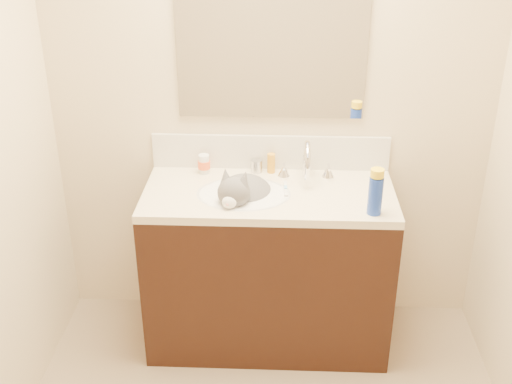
# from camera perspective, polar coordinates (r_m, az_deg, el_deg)

# --- Properties ---
(room_shell) EXTENTS (2.24, 2.54, 2.52)m
(room_shell) POSITION_cam_1_polar(r_m,az_deg,el_deg) (1.91, 0.62, 3.77)
(room_shell) COLOR beige
(room_shell) RESTS_ON ground
(vanity_cabinet) EXTENTS (1.20, 0.55, 0.82)m
(vanity_cabinet) POSITION_cam_1_polar(r_m,az_deg,el_deg) (3.28, 1.09, -6.97)
(vanity_cabinet) COLOR black
(vanity_cabinet) RESTS_ON ground
(counter_slab) EXTENTS (1.20, 0.55, 0.04)m
(counter_slab) POSITION_cam_1_polar(r_m,az_deg,el_deg) (3.06, 1.16, -0.27)
(counter_slab) COLOR beige
(counter_slab) RESTS_ON vanity_cabinet
(basin) EXTENTS (0.45, 0.36, 0.14)m
(basin) POSITION_cam_1_polar(r_m,az_deg,el_deg) (3.07, -1.10, -1.31)
(basin) COLOR white
(basin) RESTS_ON vanity_cabinet
(faucet) EXTENTS (0.28, 0.20, 0.21)m
(faucet) POSITION_cam_1_polar(r_m,az_deg,el_deg) (3.14, 4.52, 2.52)
(faucet) COLOR silver
(faucet) RESTS_ON counter_slab
(cat) EXTENTS (0.36, 0.43, 0.32)m
(cat) POSITION_cam_1_polar(r_m,az_deg,el_deg) (3.07, -1.18, -0.46)
(cat) COLOR #545154
(cat) RESTS_ON basin
(backsplash) EXTENTS (1.20, 0.02, 0.18)m
(backsplash) POSITION_cam_1_polar(r_m,az_deg,el_deg) (3.26, 1.29, 3.56)
(backsplash) COLOR silver
(backsplash) RESTS_ON counter_slab
(mirror) EXTENTS (0.90, 0.02, 0.80)m
(mirror) POSITION_cam_1_polar(r_m,az_deg,el_deg) (3.07, 1.41, 13.72)
(mirror) COLOR white
(mirror) RESTS_ON room_shell
(pill_bottle) EXTENTS (0.07, 0.07, 0.10)m
(pill_bottle) POSITION_cam_1_polar(r_m,az_deg,el_deg) (3.23, -4.64, 2.51)
(pill_bottle) COLOR white
(pill_bottle) RESTS_ON counter_slab
(pill_label) EXTENTS (0.08, 0.08, 0.04)m
(pill_label) POSITION_cam_1_polar(r_m,az_deg,el_deg) (3.24, -4.64, 2.46)
(pill_label) COLOR #FC5F2A
(pill_label) RESTS_ON pill_bottle
(silver_jar) EXTENTS (0.07, 0.07, 0.06)m
(silver_jar) POSITION_cam_1_polar(r_m,az_deg,el_deg) (3.24, 0.06, 2.32)
(silver_jar) COLOR #B7B7BC
(silver_jar) RESTS_ON counter_slab
(amber_bottle) EXTENTS (0.05, 0.05, 0.10)m
(amber_bottle) POSITION_cam_1_polar(r_m,az_deg,el_deg) (3.23, 1.36, 2.58)
(amber_bottle) COLOR orange
(amber_bottle) RESTS_ON counter_slab
(toothbrush) EXTENTS (0.02, 0.15, 0.01)m
(toothbrush) POSITION_cam_1_polar(r_m,az_deg,el_deg) (3.07, 2.65, 0.31)
(toothbrush) COLOR white
(toothbrush) RESTS_ON counter_slab
(toothbrush_head) EXTENTS (0.02, 0.03, 0.02)m
(toothbrush_head) POSITION_cam_1_polar(r_m,az_deg,el_deg) (3.07, 2.65, 0.35)
(toothbrush_head) COLOR #72B6F2
(toothbrush_head) RESTS_ON counter_slab
(spray_can) EXTENTS (0.08, 0.08, 0.17)m
(spray_can) POSITION_cam_1_polar(r_m,az_deg,el_deg) (2.87, 10.55, -0.34)
(spray_can) COLOR #1937B0
(spray_can) RESTS_ON counter_slab
(spray_cap) EXTENTS (0.08, 0.08, 0.04)m
(spray_cap) POSITION_cam_1_polar(r_m,az_deg,el_deg) (2.82, 10.74, 1.66)
(spray_cap) COLOR yellow
(spray_cap) RESTS_ON spray_can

